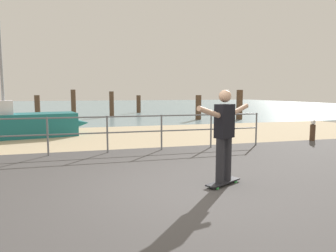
{
  "coord_description": "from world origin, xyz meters",
  "views": [
    {
      "loc": [
        -1.34,
        -4.83,
        1.69
      ],
      "look_at": [
        0.51,
        2.0,
        0.9
      ],
      "focal_mm": 32.24,
      "sensor_mm": 36.0,
      "label": 1
    }
  ],
  "objects_px": {
    "skateboard": "(223,182)",
    "seagull": "(313,122)",
    "skateboarder": "(224,130)",
    "bollard_short": "(313,133)",
    "sailboat": "(19,124)"
  },
  "relations": [
    {
      "from": "skateboard",
      "to": "seagull",
      "type": "distance_m",
      "value": 6.49
    },
    {
      "from": "skateboarder",
      "to": "bollard_short",
      "type": "xyz_separation_m",
      "value": [
        5.21,
        3.84,
        -0.73
      ]
    },
    {
      "from": "skateboard",
      "to": "bollard_short",
      "type": "bearing_deg",
      "value": 36.36
    },
    {
      "from": "skateboarder",
      "to": "bollard_short",
      "type": "bearing_deg",
      "value": 36.36
    },
    {
      "from": "skateboard",
      "to": "bollard_short",
      "type": "relative_size",
      "value": 1.37
    },
    {
      "from": "sailboat",
      "to": "skateboarder",
      "type": "height_order",
      "value": "sailboat"
    },
    {
      "from": "sailboat",
      "to": "skateboard",
      "type": "distance_m",
      "value": 8.8
    },
    {
      "from": "bollard_short",
      "to": "seagull",
      "type": "height_order",
      "value": "seagull"
    },
    {
      "from": "bollard_short",
      "to": "seagull",
      "type": "distance_m",
      "value": 0.37
    },
    {
      "from": "skateboarder",
      "to": "bollard_short",
      "type": "height_order",
      "value": "skateboarder"
    },
    {
      "from": "bollard_short",
      "to": "seagull",
      "type": "xyz_separation_m",
      "value": [
        -0.01,
        -0.01,
        0.37
      ]
    },
    {
      "from": "skateboard",
      "to": "sailboat",
      "type": "bearing_deg",
      "value": 123.2
    },
    {
      "from": "sailboat",
      "to": "seagull",
      "type": "relative_size",
      "value": 11.75
    },
    {
      "from": "sailboat",
      "to": "bollard_short",
      "type": "height_order",
      "value": "sailboat"
    },
    {
      "from": "skateboard",
      "to": "bollard_short",
      "type": "height_order",
      "value": "bollard_short"
    }
  ]
}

